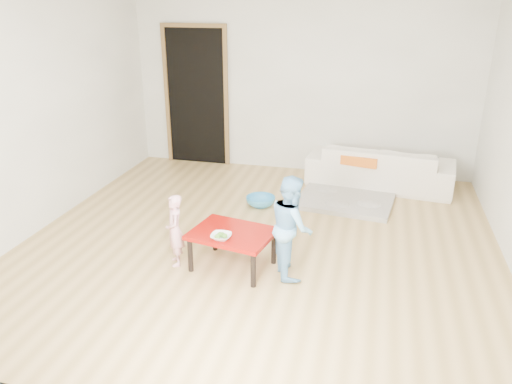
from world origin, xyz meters
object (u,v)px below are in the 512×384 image
at_px(sofa, 380,166).
at_px(child_pink, 175,230).
at_px(basin, 261,201).
at_px(bowl, 221,237).
at_px(child_blue, 291,226).
at_px(red_table, 233,249).

relative_size(sofa, child_pink, 2.69).
bearing_deg(basin, sofa, 37.32).
height_order(bowl, child_blue, child_blue).
xyz_separation_m(red_table, child_blue, (0.57, 0.03, 0.30)).
xyz_separation_m(sofa, child_blue, (-0.78, -2.62, 0.21)).
height_order(child_pink, basin, child_pink).
xyz_separation_m(red_table, basin, (-0.09, 1.56, -0.13)).
bearing_deg(bowl, child_blue, 17.79).
height_order(sofa, red_table, sofa).
bearing_deg(red_table, child_blue, 3.19).
xyz_separation_m(sofa, basin, (-1.44, -1.10, -0.23)).
bearing_deg(basin, red_table, -86.64).
xyz_separation_m(child_blue, basin, (-0.66, 1.53, -0.43)).
bearing_deg(bowl, basin, 91.14).
distance_m(child_pink, basin, 1.72).
xyz_separation_m(child_pink, child_blue, (1.13, 0.10, 0.13)).
relative_size(red_table, bowl, 4.02).
distance_m(red_table, child_pink, 0.59).
height_order(red_table, bowl, bowl).
distance_m(red_table, basin, 1.57).
distance_m(red_table, bowl, 0.28).
bearing_deg(child_pink, bowl, 51.72).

